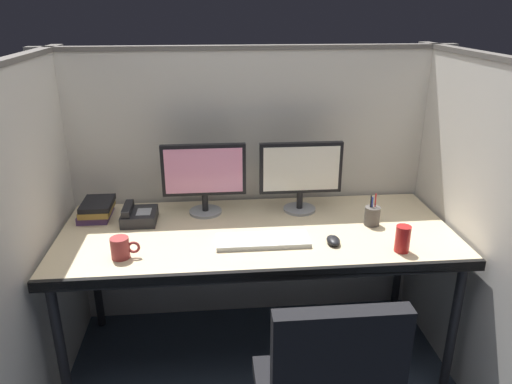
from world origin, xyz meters
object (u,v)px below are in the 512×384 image
object	(u,v)px
book_stack	(97,209)
pen_cup	(372,216)
desk_phone	(138,216)
coffee_mug	(121,248)
monitor_left	(204,174)
monitor_right	(301,172)
desk	(257,240)
computer_mouse	(333,240)
soda_can	(403,239)
keyboard_main	(263,241)

from	to	relation	value
book_stack	pen_cup	bearing A→B (deg)	-8.92
desk_phone	coffee_mug	bearing A→B (deg)	-93.73
monitor_left	monitor_right	bearing A→B (deg)	-1.39
desk	computer_mouse	xyz separation A→B (m)	(0.34, -0.16, 0.07)
monitor_right	monitor_left	bearing A→B (deg)	178.61
book_stack	soda_can	bearing A→B (deg)	-19.28
computer_mouse	coffee_mug	world-z (taller)	coffee_mug
computer_mouse	desk_phone	xyz separation A→B (m)	(-0.92, 0.33, 0.02)
computer_mouse	book_stack	size ratio (longest dim) A/B	0.43
desk	keyboard_main	bearing A→B (deg)	-83.55
desk_phone	pen_cup	xyz separation A→B (m)	(1.16, -0.14, 0.02)
desk_phone	desk	bearing A→B (deg)	-15.69
soda_can	coffee_mug	bearing A→B (deg)	177.44
monitor_left	pen_cup	distance (m)	0.87
computer_mouse	pen_cup	distance (m)	0.30
keyboard_main	computer_mouse	size ratio (longest dim) A/B	4.48
keyboard_main	desk_phone	distance (m)	0.67
monitor_left	keyboard_main	xyz separation A→B (m)	(0.26, -0.37, -0.20)
keyboard_main	desk_phone	xyz separation A→B (m)	(-0.60, 0.29, 0.02)
desk	monitor_right	world-z (taller)	monitor_right
desk_phone	pen_cup	size ratio (longest dim) A/B	1.17
desk	computer_mouse	world-z (taller)	computer_mouse
monitor_left	soda_can	xyz separation A→B (m)	(0.87, -0.51, -0.15)
pen_cup	coffee_mug	world-z (taller)	pen_cup
monitor_right	soda_can	distance (m)	0.64
monitor_right	keyboard_main	size ratio (longest dim) A/B	1.00
soda_can	desk_phone	distance (m)	1.28
monitor_left	book_stack	distance (m)	0.58
pen_cup	computer_mouse	bearing A→B (deg)	-142.47
desk	coffee_mug	size ratio (longest dim) A/B	15.08
desk_phone	coffee_mug	world-z (taller)	coffee_mug
desk_phone	monitor_left	bearing A→B (deg)	13.36
pen_cup	book_stack	bearing A→B (deg)	171.08
desk_phone	computer_mouse	bearing A→B (deg)	-19.62
monitor_right	desk	bearing A→B (deg)	-136.94
monitor_right	pen_cup	xyz separation A→B (m)	(0.33, -0.21, -0.17)
keyboard_main	coffee_mug	xyz separation A→B (m)	(-0.63, -0.08, 0.04)
soda_can	book_stack	size ratio (longest dim) A/B	0.54
keyboard_main	computer_mouse	world-z (taller)	computer_mouse
computer_mouse	book_stack	distance (m)	1.21
desk_phone	pen_cup	distance (m)	1.17
monitor_left	coffee_mug	distance (m)	0.60
keyboard_main	computer_mouse	bearing A→B (deg)	-6.95
desk_phone	pen_cup	bearing A→B (deg)	-7.10
monitor_left	book_stack	xyz separation A→B (m)	(-0.56, -0.01, -0.17)
soda_can	book_stack	bearing A→B (deg)	160.72
desk	keyboard_main	world-z (taller)	keyboard_main
keyboard_main	book_stack	xyz separation A→B (m)	(-0.82, 0.36, 0.03)
monitor_left	computer_mouse	size ratio (longest dim) A/B	4.48
soda_can	pen_cup	bearing A→B (deg)	99.22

